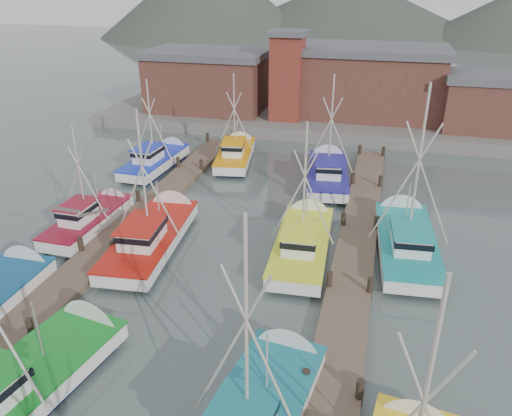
% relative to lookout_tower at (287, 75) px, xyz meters
% --- Properties ---
extents(ground, '(260.00, 260.00, 0.00)m').
position_rel_lookout_tower_xyz_m(ground, '(2.00, -33.00, -5.55)').
color(ground, '#485654').
rests_on(ground, ground).
extents(dock_left, '(2.30, 46.00, 1.50)m').
position_rel_lookout_tower_xyz_m(dock_left, '(-5.00, -28.96, -5.34)').
color(dock_left, brown).
rests_on(dock_left, ground).
extents(dock_right, '(2.30, 46.00, 1.50)m').
position_rel_lookout_tower_xyz_m(dock_right, '(9.00, -28.96, -5.34)').
color(dock_right, brown).
rests_on(dock_right, ground).
extents(quay, '(44.00, 16.00, 1.20)m').
position_rel_lookout_tower_xyz_m(quay, '(2.00, 4.00, -4.95)').
color(quay, slate).
rests_on(quay, ground).
extents(shed_left, '(12.72, 8.48, 6.20)m').
position_rel_lookout_tower_xyz_m(shed_left, '(-9.00, 2.00, -1.21)').
color(shed_left, brown).
rests_on(shed_left, quay).
extents(shed_center, '(14.84, 9.54, 6.90)m').
position_rel_lookout_tower_xyz_m(shed_center, '(8.00, 4.00, -0.86)').
color(shed_center, brown).
rests_on(shed_center, quay).
extents(shed_right, '(8.48, 6.36, 5.20)m').
position_rel_lookout_tower_xyz_m(shed_right, '(19.00, 1.00, -1.71)').
color(shed_right, brown).
rests_on(shed_right, quay).
extents(lookout_tower, '(3.60, 3.60, 8.50)m').
position_rel_lookout_tower_xyz_m(lookout_tower, '(0.00, 0.00, 0.00)').
color(lookout_tower, maroon).
rests_on(lookout_tower, quay).
extents(distant_hills, '(175.00, 140.00, 42.00)m').
position_rel_lookout_tower_xyz_m(distant_hills, '(-10.76, 89.59, -5.55)').
color(distant_hills, '#3B4439').
rests_on(distant_hills, ground).
extents(boat_4, '(4.74, 10.58, 10.84)m').
position_rel_lookout_tower_xyz_m(boat_4, '(-2.16, -37.86, -4.86)').
color(boat_4, black).
rests_on(boat_4, ground).
extents(boat_8, '(3.99, 10.12, 9.25)m').
position_rel_lookout_tower_xyz_m(boat_8, '(-2.59, -25.67, -4.87)').
color(boat_8, black).
rests_on(boat_8, ground).
extents(boat_9, '(3.53, 9.39, 8.67)m').
position_rel_lookout_tower_xyz_m(boat_9, '(6.03, -24.22, -4.87)').
color(boat_9, black).
rests_on(boat_9, ground).
extents(boat_10, '(3.06, 7.79, 7.44)m').
position_rel_lookout_tower_xyz_m(boat_10, '(-7.27, -24.69, -4.87)').
color(boat_10, black).
rests_on(boat_10, ground).
extents(boat_11, '(4.32, 9.98, 10.69)m').
position_rel_lookout_tower_xyz_m(boat_11, '(11.72, -22.52, -4.86)').
color(boat_11, black).
rests_on(boat_11, ground).
extents(boat_12, '(3.89, 8.73, 8.17)m').
position_rel_lookout_tower_xyz_m(boat_12, '(-2.20, -10.38, -4.87)').
color(boat_12, black).
rests_on(boat_12, ground).
extents(boat_13, '(4.06, 9.61, 9.09)m').
position_rel_lookout_tower_xyz_m(boat_13, '(5.98, -12.94, -4.87)').
color(boat_13, black).
rests_on(boat_13, ground).
extents(boat_14, '(3.34, 8.60, 8.05)m').
position_rel_lookout_tower_xyz_m(boat_14, '(-7.97, -13.62, -4.87)').
color(boat_14, black).
rests_on(boat_14, ground).
extents(gull_near, '(1.55, 0.66, 0.24)m').
position_rel_lookout_tower_xyz_m(gull_near, '(2.87, -39.76, 3.76)').
color(gull_near, gray).
rests_on(gull_near, ground).
extents(gull_far, '(1.55, 0.62, 0.24)m').
position_rel_lookout_tower_xyz_m(gull_far, '(4.68, -31.43, -0.13)').
color(gull_far, gray).
rests_on(gull_far, ground).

